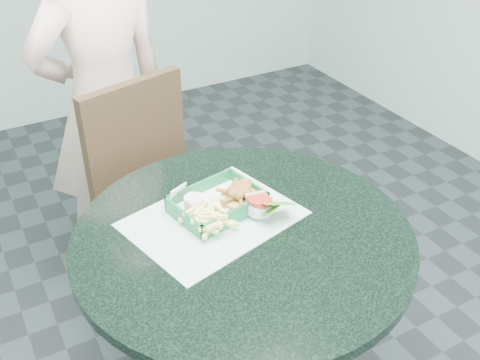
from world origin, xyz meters
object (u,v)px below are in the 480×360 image
diner_person (106,101)px  sauce_ramekin (193,204)px  crab_sandwich (240,201)px  dining_chair (150,195)px  food_basket (218,211)px  cafe_table (243,286)px

diner_person → sauce_ramekin: 0.79m
diner_person → crab_sandwich: bearing=86.3°
dining_chair → food_basket: 0.55m
crab_sandwich → sauce_ramekin: bearing=157.6°
cafe_table → food_basket: bearing=97.0°
cafe_table → dining_chair: (-0.04, 0.61, -0.05)m
diner_person → food_basket: bearing=82.7°
food_basket → sauce_ramekin: bearing=162.2°
cafe_table → sauce_ramekin: size_ratio=16.77×
cafe_table → sauce_ramekin: 0.27m
diner_person → sauce_ramekin: (-0.01, -0.79, 0.02)m
crab_sandwich → sauce_ramekin: 0.13m
food_basket → dining_chair: bearing=92.9°
cafe_table → sauce_ramekin: (-0.08, 0.14, 0.22)m
crab_sandwich → sauce_ramekin: size_ratio=2.03×
diner_person → food_basket: 0.81m
food_basket → sauce_ramekin: 0.07m
food_basket → sauce_ramekin: size_ratio=4.37×
diner_person → food_basket: diner_person is taller
dining_chair → diner_person: (-0.03, 0.32, 0.25)m
sauce_ramekin → food_basket: bearing=-17.8°
food_basket → cafe_table: bearing=-83.0°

